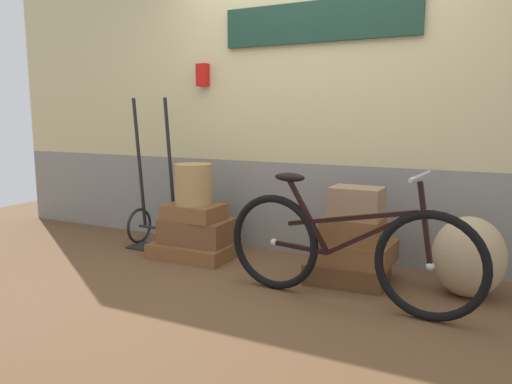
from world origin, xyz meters
name	(u,v)px	position (x,y,z in m)	size (l,w,h in m)	color
ground	(266,284)	(0.00, 0.00, -0.03)	(8.73, 5.20, 0.06)	brown
station_building	(312,106)	(0.01, 0.85, 1.27)	(6.73, 0.74, 2.54)	gray
suitcase_0	(194,250)	(-0.81, 0.26, 0.06)	(0.68, 0.48, 0.12)	brown
suitcase_1	(198,231)	(-0.79, 0.28, 0.22)	(0.58, 0.41, 0.20)	brown
suitcase_2	(194,212)	(-0.80, 0.25, 0.39)	(0.47, 0.34, 0.13)	brown
suitcase_3	(348,270)	(0.53, 0.27, 0.07)	(0.56, 0.49, 0.15)	brown
suitcase_4	(355,251)	(0.59, 0.27, 0.23)	(0.53, 0.42, 0.15)	brown
suitcase_5	(353,229)	(0.57, 0.24, 0.39)	(0.41, 0.35, 0.18)	brown
suitcase_6	(357,202)	(0.58, 0.27, 0.59)	(0.36, 0.26, 0.21)	#937051
wicker_basket	(193,184)	(-0.81, 0.25, 0.63)	(0.31, 0.31, 0.34)	#A8844C
luggage_trolley	(155,215)	(-1.32, 0.38, 0.29)	(0.44, 0.39, 1.35)	black
burlap_sack	(469,257)	(1.33, 0.31, 0.27)	(0.47, 0.40, 0.54)	tan
bicycle	(345,250)	(0.64, -0.18, 0.35)	(1.70, 0.46, 0.86)	black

